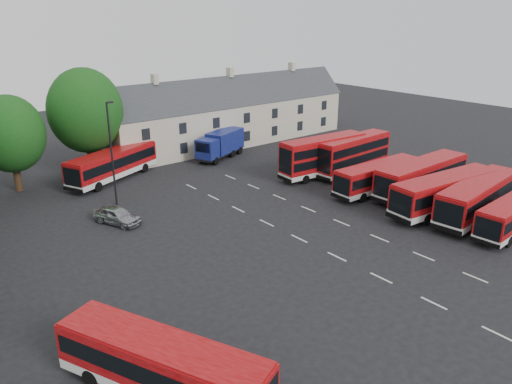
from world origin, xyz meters
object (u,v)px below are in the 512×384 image
bus_dd_south (353,153)px  silver_car (117,215)px  bus_west (162,364)px  lamppost (112,151)px  box_truck (221,144)px

bus_dd_south → silver_car: (-26.22, 3.38, -1.62)m
bus_west → silver_car: (6.97, 20.32, -1.08)m
lamppost → silver_car: bearing=-113.7°
bus_dd_south → box_truck: bus_dd_south is taller
lamppost → bus_west: bearing=-109.8°
bus_dd_south → bus_west: bus_dd_south is taller
bus_dd_south → lamppost: lamppost is taller
bus_dd_south → bus_west: 37.27m
bus_west → lamppost: bearing=-43.4°
bus_dd_south → bus_west: (-33.19, -16.95, -0.54)m
silver_car → lamppost: lamppost is taller
bus_dd_south → silver_car: bus_dd_south is taller
silver_car → box_truck: bearing=8.0°
box_truck → lamppost: lamppost is taller
bus_west → box_truck: bearing=-62.8°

